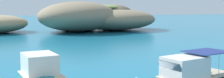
% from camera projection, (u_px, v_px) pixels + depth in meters
% --- Properties ---
extents(islet_large, '(34.91, 26.69, 6.75)m').
position_uv_depth(islet_large, '(94.00, 17.00, 68.08)').
color(islet_large, '#84755B').
rests_on(islet_large, ground).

